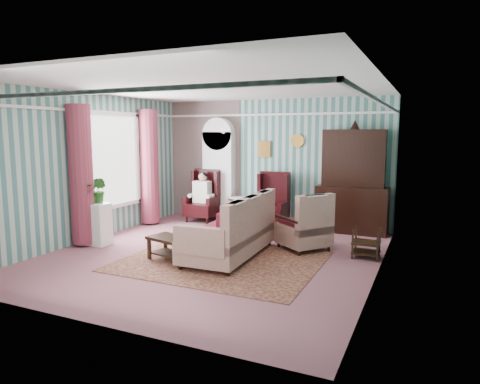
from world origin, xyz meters
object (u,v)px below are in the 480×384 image
at_px(sofa, 229,227).
at_px(floral_armchair, 304,223).
at_px(wingback_left, 202,196).
at_px(round_side_table, 239,211).
at_px(coffee_table, 172,249).
at_px(dresser_hutch, 353,178).
at_px(seated_woman, 202,197).
at_px(bookcase, 219,174).
at_px(plant_stand, 95,224).
at_px(wingback_right, 270,200).
at_px(nest_table, 366,243).

bearing_deg(sofa, floral_armchair, -48.40).
bearing_deg(wingback_left, round_side_table, 9.46).
bearing_deg(coffee_table, round_side_table, 94.14).
height_order(dresser_hutch, seated_woman, dresser_hutch).
height_order(bookcase, floral_armchair, bookcase).
bearing_deg(bookcase, plant_stand, -108.49).
height_order(plant_stand, floral_armchair, floral_armchair).
xyz_separation_m(plant_stand, floral_armchair, (3.74, 1.30, 0.10)).
bearing_deg(round_side_table, wingback_right, -10.01).
distance_m(plant_stand, coffee_table, 1.97).
bearing_deg(dresser_hutch, floral_armchair, -108.17).
distance_m(bookcase, dresser_hutch, 3.25).
distance_m(wingback_right, coffee_table, 3.16).
xyz_separation_m(seated_woman, nest_table, (4.07, -1.55, -0.32)).
xyz_separation_m(plant_stand, coffee_table, (1.93, -0.32, -0.20)).
distance_m(wingback_right, floral_armchair, 1.88).
bearing_deg(seated_woman, round_side_table, 9.46).
xyz_separation_m(bookcase, plant_stand, (-1.05, -3.14, -0.72)).
xyz_separation_m(wingback_left, sofa, (1.89, -2.43, -0.11)).
distance_m(wingback_left, plant_stand, 2.87).
relative_size(wingback_right, floral_armchair, 1.25).
relative_size(wingback_left, plant_stand, 1.56).
xyz_separation_m(wingback_right, coffee_table, (-0.62, -3.07, -0.42)).
height_order(seated_woman, plant_stand, seated_woman).
relative_size(dresser_hutch, wingback_left, 1.89).
xyz_separation_m(seated_woman, floral_armchair, (2.94, -1.45, -0.09)).
bearing_deg(round_side_table, nest_table, -28.20).
height_order(seated_woman, nest_table, seated_woman).
distance_m(bookcase, plant_stand, 3.39).
bearing_deg(sofa, wingback_left, 36.11).
bearing_deg(nest_table, seated_woman, 159.15).
relative_size(dresser_hutch, sofa, 1.08).
height_order(wingback_left, plant_stand, wingback_left).
bearing_deg(nest_table, sofa, -157.91).
distance_m(nest_table, coffee_table, 3.31).
height_order(round_side_table, plant_stand, plant_stand).
xyz_separation_m(dresser_hutch, floral_armchair, (-0.56, -1.72, -0.68)).
bearing_deg(plant_stand, nest_table, 13.84).
bearing_deg(coffee_table, seated_woman, 110.27).
bearing_deg(round_side_table, plant_stand, -120.38).
relative_size(seated_woman, nest_table, 2.19).
bearing_deg(bookcase, floral_armchair, -34.39).
height_order(wingback_left, coffee_table, wingback_left).
xyz_separation_m(sofa, floral_armchair, (1.04, 0.99, -0.02)).
height_order(bookcase, plant_stand, bookcase).
distance_m(seated_woman, coffee_table, 3.29).
xyz_separation_m(bookcase, nest_table, (3.82, -1.94, -0.85)).
bearing_deg(wingback_right, coffee_table, -101.38).
xyz_separation_m(bookcase, wingback_right, (1.50, -0.39, -0.50)).
xyz_separation_m(sofa, coffee_table, (-0.76, -0.63, -0.31)).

